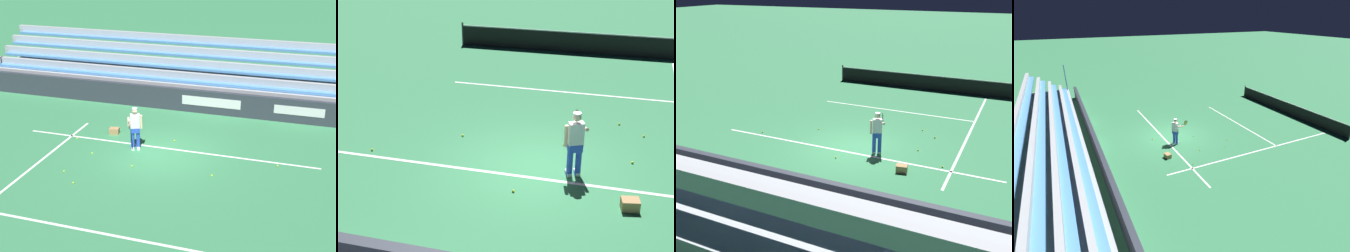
{
  "view_description": "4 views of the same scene",
  "coord_description": "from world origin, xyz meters",
  "views": [
    {
      "loc": [
        -5.18,
        15.59,
        7.9
      ],
      "look_at": [
        -0.44,
        0.43,
        1.37
      ],
      "focal_mm": 50.0,
      "sensor_mm": 36.0,
      "label": 1
    },
    {
      "loc": [
        1.94,
        -10.28,
        6.2
      ],
      "look_at": [
        -0.72,
        0.13,
        1.04
      ],
      "focal_mm": 50.0,
      "sensor_mm": 36.0,
      "label": 2
    },
    {
      "loc": [
        6.07,
        -13.72,
        6.5
      ],
      "look_at": [
        -0.51,
        0.18,
        0.82
      ],
      "focal_mm": 42.0,
      "sensor_mm": 36.0,
      "label": 3
    },
    {
      "loc": [
        14.73,
        -6.22,
        7.76
      ],
      "look_at": [
        0.46,
        0.64,
        0.86
      ],
      "focal_mm": 28.0,
      "sensor_mm": 36.0,
      "label": 4
    }
  ],
  "objects": [
    {
      "name": "tennis_ball_midcourt",
      "position": [
        2.82,
        2.5,
        0.03
      ],
      "size": [
        0.07,
        0.07,
        0.07
      ],
      "primitive_type": "sphere",
      "color": "#CCE533",
      "rests_on": "ground"
    },
    {
      "name": "tennis_ball_on_baseline",
      "position": [
        2.1,
        3.16,
        0.03
      ],
      "size": [
        0.07,
        0.07,
        0.07
      ],
      "primitive_type": "sphere",
      "color": "#CCE533",
      "rests_on": "ground"
    },
    {
      "name": "tennis_ball_far_right",
      "position": [
        -0.2,
        -1.24,
        0.03
      ],
      "size": [
        0.07,
        0.07,
        0.07
      ],
      "primitive_type": "sphere",
      "color": "#CCE533",
      "rests_on": "ground"
    },
    {
      "name": "tennis_ball_far_left",
      "position": [
        2.52,
        0.84,
        0.03
      ],
      "size": [
        0.07,
        0.07,
        0.07
      ],
      "primitive_type": "sphere",
      "color": "#CCE533",
      "rests_on": "ground"
    },
    {
      "name": "court_baseline_white",
      "position": [
        0.0,
        -0.5,
        0.0
      ],
      "size": [
        12.0,
        0.1,
        0.01
      ],
      "primitive_type": "cube",
      "color": "white",
      "rests_on": "ground"
    },
    {
      "name": "ground_plane",
      "position": [
        0.0,
        0.0,
        0.0
      ],
      "size": [
        160.0,
        160.0,
        0.0
      ],
      "primitive_type": "plane",
      "color": "#337A4C"
    },
    {
      "name": "tennis_net",
      "position": [
        0.0,
        10.5,
        0.49
      ],
      "size": [
        11.09,
        0.09,
        1.07
      ],
      "color": "#33383D",
      "rests_on": "ground"
    },
    {
      "name": "ball_box_cardboard",
      "position": [
        2.48,
        -1.25,
        0.13
      ],
      "size": [
        0.45,
        0.37,
        0.26
      ],
      "primitive_type": "cube",
      "rotation": [
        0.0,
        0.0,
        0.18
      ],
      "color": "#A87F51",
      "rests_on": "ground"
    },
    {
      "name": "tennis_ball_stray_back",
      "position": [
        -2.31,
        1.23,
        0.03
      ],
      "size": [
        0.07,
        0.07,
        0.07
      ],
      "primitive_type": "sphere",
      "color": "#CCE533",
      "rests_on": "ground"
    },
    {
      "name": "court_service_line_white",
      "position": [
        0.0,
        5.5,
        0.0
      ],
      "size": [
        8.22,
        0.1,
        0.01
      ],
      "primitive_type": "cube",
      "color": "white",
      "rests_on": "ground"
    },
    {
      "name": "tennis_ball_near_player",
      "position": [
        -4.45,
        -0.22,
        0.03
      ],
      "size": [
        0.07,
        0.07,
        0.07
      ],
      "primitive_type": "sphere",
      "color": "#CCE533",
      "rests_on": "ground"
    },
    {
      "name": "tennis_player",
      "position": [
        1.08,
        -0.1,
        0.89
      ],
      "size": [
        0.57,
        1.08,
        1.71
      ],
      "color": "blue",
      "rests_on": "ground"
    },
    {
      "name": "tennis_ball_by_box",
      "position": [
        0.64,
        1.4,
        0.03
      ],
      "size": [
        0.07,
        0.07,
        0.07
      ],
      "primitive_type": "sphere",
      "color": "#CCE533",
      "rests_on": "ground"
    }
  ]
}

